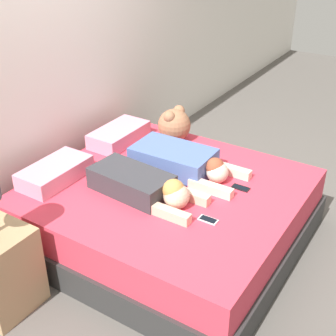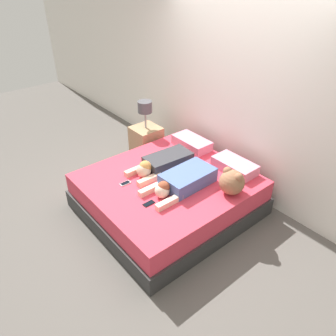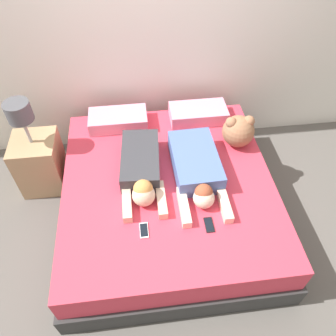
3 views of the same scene
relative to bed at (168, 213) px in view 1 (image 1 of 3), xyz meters
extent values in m
plane|color=#5B5651|center=(0.00, 0.00, -0.24)|extent=(12.00, 12.00, 0.00)
cube|color=white|center=(0.00, 1.13, 1.06)|extent=(12.00, 0.06, 2.60)
cube|color=#2D2D2D|center=(0.00, 0.00, -0.13)|extent=(1.84, 1.97, 0.23)
cube|color=#DB384C|center=(0.00, 0.00, 0.12)|extent=(1.78, 1.91, 0.26)
cube|color=pink|center=(-0.40, 0.77, 0.32)|extent=(0.56, 0.30, 0.13)
cube|color=pink|center=(0.40, 0.77, 0.32)|extent=(0.56, 0.30, 0.13)
cube|color=#333338|center=(-0.22, 0.18, 0.34)|extent=(0.37, 0.63, 0.17)
sphere|color=beige|center=(-0.22, -0.21, 0.34)|extent=(0.18, 0.18, 0.18)
sphere|color=#D18C47|center=(-0.22, -0.18, 0.39)|extent=(0.16, 0.16, 0.16)
cube|color=beige|center=(-0.35, -0.23, 0.29)|extent=(0.07, 0.34, 0.07)
cube|color=beige|center=(-0.08, -0.23, 0.29)|extent=(0.07, 0.34, 0.07)
cube|color=#4C66A5|center=(0.25, 0.11, 0.34)|extent=(0.39, 0.65, 0.18)
sphere|color=beige|center=(0.25, -0.29, 0.34)|extent=(0.17, 0.17, 0.17)
sphere|color=#99472D|center=(0.25, -0.27, 0.38)|extent=(0.14, 0.14, 0.14)
cube|color=beige|center=(0.09, -0.32, 0.29)|extent=(0.07, 0.35, 0.07)
cube|color=beige|center=(0.41, -0.32, 0.29)|extent=(0.07, 0.35, 0.07)
cube|color=silver|center=(-0.24, -0.47, 0.26)|extent=(0.06, 0.13, 0.01)
cube|color=black|center=(-0.24, -0.47, 0.26)|extent=(0.05, 0.11, 0.00)
cube|color=black|center=(0.25, -0.49, 0.26)|extent=(0.06, 0.13, 0.01)
cube|color=black|center=(0.25, -0.49, 0.26)|extent=(0.05, 0.11, 0.00)
sphere|color=#996647|center=(0.69, 0.37, 0.40)|extent=(0.29, 0.29, 0.29)
sphere|color=#996647|center=(0.61, 0.37, 0.51)|extent=(0.10, 0.10, 0.10)
sphere|color=#996647|center=(0.77, 0.37, 0.51)|extent=(0.10, 0.10, 0.10)
camera|label=1|loc=(-2.56, -1.63, 2.10)|focal=50.00mm
camera|label=2|loc=(2.58, -2.13, 2.55)|focal=35.00mm
camera|label=3|loc=(-0.22, -1.79, 2.38)|focal=35.00mm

